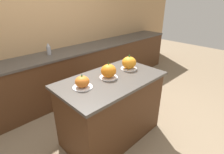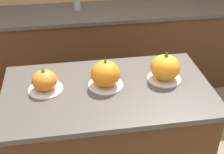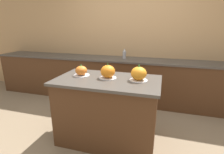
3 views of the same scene
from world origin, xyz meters
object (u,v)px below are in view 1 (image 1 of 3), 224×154
Objects in this scene: bottle_tall at (49,49)px; pumpkin_cake_right at (129,63)px; pumpkin_cake_center at (109,71)px; pumpkin_cake_left at (82,82)px.

pumpkin_cake_right is at bearing -70.48° from bottle_tall.
pumpkin_cake_center is 0.40m from pumpkin_cake_right.
pumpkin_cake_center reaches higher than pumpkin_cake_left.
bottle_tall is (-0.49, 1.39, 0.02)m from pumpkin_cake_right.
pumpkin_cake_left is 0.39m from pumpkin_cake_center.
pumpkin_cake_right is 1.14× the size of bottle_tall.
pumpkin_cake_left is at bearing 178.14° from pumpkin_cake_center.
pumpkin_cake_right is (0.40, 0.01, 0.00)m from pumpkin_cake_center.
pumpkin_cake_center is 1.01× the size of pumpkin_cake_right.
pumpkin_cake_left is 0.98× the size of pumpkin_cake_right.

